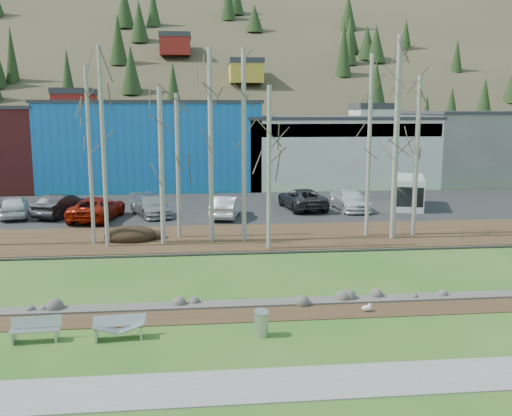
{
  "coord_description": "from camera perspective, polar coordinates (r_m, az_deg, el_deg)",
  "views": [
    {
      "loc": [
        -1.92,
        -18.01,
        7.52
      ],
      "look_at": [
        1.11,
        10.65,
        2.5
      ],
      "focal_mm": 40.0,
      "sensor_mm": 36.0,
      "label": 1
    }
  ],
  "objects": [
    {
      "name": "bench_intact",
      "position": [
        20.39,
        -21.17,
        -11.25
      ],
      "size": [
        1.63,
        0.6,
        0.8
      ],
      "rotation": [
        0.0,
        0.0,
        0.07
      ],
      "color": "#A9ABAE",
      "rests_on": "ground"
    },
    {
      "name": "birch_4",
      "position": [
        31.6,
        -4.55,
        6.11
      ],
      "size": [
        0.26,
        0.26,
        10.62
      ],
      "color": "#A29B92",
      "rests_on": "far_bank"
    },
    {
      "name": "footpath",
      "position": [
        16.45,
        1.38,
        -17.25
      ],
      "size": [
        80.0,
        2.0,
        0.04
      ],
      "primitive_type": "cube",
      "color": "slate",
      "rests_on": "ground"
    },
    {
      "name": "car_5",
      "position": [
        42.58,
        4.63,
        0.92
      ],
      "size": [
        3.27,
        5.84,
        1.54
      ],
      "primitive_type": "imported",
      "rotation": [
        0.0,
        0.0,
        3.27
      ],
      "color": "#2C2B2E",
      "rests_on": "parking_lot"
    },
    {
      "name": "seagull",
      "position": [
        22.06,
        11.03,
        -9.76
      ],
      "size": [
        0.43,
        0.23,
        0.32
      ],
      "rotation": [
        0.0,
        0.0,
        0.42
      ],
      "color": "gold",
      "rests_on": "ground"
    },
    {
      "name": "building_grey",
      "position": [
        64.5,
        21.73,
        5.75
      ],
      "size": [
        14.28,
        12.24,
        7.3
      ],
      "color": "#65635E",
      "rests_on": "ground"
    },
    {
      "name": "birch_1",
      "position": [
        32.32,
        -16.28,
        5.0
      ],
      "size": [
        0.2,
        0.2,
        9.68
      ],
      "color": "#A29B92",
      "rests_on": "far_bank"
    },
    {
      "name": "birch_10",
      "position": [
        31.7,
        -1.23,
        6.15
      ],
      "size": [
        0.26,
        0.26,
        10.62
      ],
      "color": "#A29B92",
      "rests_on": "far_bank"
    },
    {
      "name": "bench_damaged",
      "position": [
        19.81,
        -13.54,
        -11.52
      ],
      "size": [
        1.75,
        0.71,
        0.76
      ],
      "rotation": [
        0.0,
        0.0,
        0.09
      ],
      "color": "#A9ABAE",
      "rests_on": "ground"
    },
    {
      "name": "dirt_strip",
      "position": [
        21.55,
        -0.57,
        -10.5
      ],
      "size": [
        80.0,
        1.8,
        0.03
      ],
      "primitive_type": "cube",
      "color": "#382616",
      "rests_on": "ground"
    },
    {
      "name": "birch_2",
      "position": [
        31.54,
        -9.43,
        4.11
      ],
      "size": [
        0.27,
        0.27,
        8.54
      ],
      "color": "#A29B92",
      "rests_on": "far_bank"
    },
    {
      "name": "far_bank_rocks",
      "position": [
        30.32,
        -2.23,
        -4.49
      ],
      "size": [
        80.0,
        0.8,
        0.46
      ],
      "primitive_type": null,
      "color": "#47423D",
      "rests_on": "ground"
    },
    {
      "name": "near_bank_rocks",
      "position": [
        22.5,
        -0.81,
        -9.65
      ],
      "size": [
        80.0,
        0.8,
        0.5
      ],
      "primitive_type": null,
      "color": "#47423D",
      "rests_on": "ground"
    },
    {
      "name": "van_white",
      "position": [
        44.52,
        14.95,
        1.52
      ],
      "size": [
        3.89,
        5.75,
        2.32
      ],
      "rotation": [
        0.0,
        0.0,
        -0.35
      ],
      "color": "silver",
      "rests_on": "parking_lot"
    },
    {
      "name": "birch_5",
      "position": [
        32.98,
        -7.82,
        4.14
      ],
      "size": [
        0.23,
        0.23,
        8.25
      ],
      "color": "#A29B92",
      "rests_on": "far_bank"
    },
    {
      "name": "birch_3",
      "position": [
        31.38,
        -15.02,
        5.78
      ],
      "size": [
        0.22,
        0.22,
        10.61
      ],
      "color": "#A29B92",
      "rests_on": "far_bank"
    },
    {
      "name": "car_3",
      "position": [
        40.47,
        -10.48,
        0.23
      ],
      "size": [
        3.59,
        5.25,
        1.41
      ],
      "primitive_type": "imported",
      "rotation": [
        0.0,
        0.0,
        0.36
      ],
      "color": "gray",
      "rests_on": "parking_lot"
    },
    {
      "name": "building_blue",
      "position": [
        57.26,
        -10.18,
        6.36
      ],
      "size": [
        20.4,
        12.24,
        8.3
      ],
      "color": "#1760AE",
      "rests_on": "ground"
    },
    {
      "name": "ground",
      "position": [
        19.62,
        0.03,
        -12.67
      ],
      "size": [
        200.0,
        200.0,
        0.0
      ],
      "primitive_type": "plane",
      "color": "#255619",
      "rests_on": "ground"
    },
    {
      "name": "car_6",
      "position": [
        42.73,
        9.34,
        0.81
      ],
      "size": [
        2.37,
        5.21,
        1.48
      ],
      "primitive_type": "imported",
      "rotation": [
        0.0,
        0.0,
        0.06
      ],
      "color": "silver",
      "rests_on": "parking_lot"
    },
    {
      "name": "birch_8",
      "position": [
        34.56,
        15.75,
        4.95
      ],
      "size": [
        0.28,
        0.28,
        9.24
      ],
      "color": "#A29B92",
      "rests_on": "far_bank"
    },
    {
      "name": "birch_11",
      "position": [
        33.26,
        13.9,
        6.7
      ],
      "size": [
        0.26,
        0.26,
        11.38
      ],
      "color": "#A29B92",
      "rests_on": "far_bank"
    },
    {
      "name": "hillside",
      "position": [
        102.52,
        -5.12,
        15.43
      ],
      "size": [
        160.0,
        72.0,
        35.0
      ],
      "primitive_type": null,
      "color": "#343020",
      "rests_on": "ground"
    },
    {
      "name": "building_white",
      "position": [
        58.81,
        7.71,
        5.79
      ],
      "size": [
        18.36,
        12.24,
        6.8
      ],
      "color": "silver",
      "rests_on": "ground"
    },
    {
      "name": "birch_7",
      "position": [
        33.24,
        13.8,
        6.7
      ],
      "size": [
        0.26,
        0.26,
        11.38
      ],
      "color": "#A29B92",
      "rests_on": "far_bank"
    },
    {
      "name": "birch_9",
      "position": [
        33.65,
        11.25,
        6.02
      ],
      "size": [
        0.23,
        0.23,
        10.43
      ],
      "color": "#A29B92",
      "rests_on": "far_bank"
    },
    {
      "name": "car_2",
      "position": [
        39.82,
        -15.6,
        -0.03
      ],
      "size": [
        3.53,
        5.97,
        1.56
      ],
      "primitive_type": "imported",
      "rotation": [
        0.0,
        0.0,
        2.97
      ],
      "color": "#971908",
      "rests_on": "parking_lot"
    },
    {
      "name": "parking_lot",
      "position": [
        43.7,
        -3.43,
        0.05
      ],
      "size": [
        80.0,
        14.0,
        0.14
      ],
      "primitive_type": "cube",
      "color": "black",
      "rests_on": "ground"
    },
    {
      "name": "car_1",
      "position": [
        41.72,
        -18.8,
        0.26
      ],
      "size": [
        3.29,
        5.06,
        1.58
      ],
      "primitive_type": "imported",
      "rotation": [
        0.0,
        0.0,
        2.77
      ],
      "color": "black",
      "rests_on": "parking_lot"
    },
    {
      "name": "car_0",
      "position": [
        42.59,
        -23.03,
        0.16
      ],
      "size": [
        2.88,
        4.85,
        1.55
      ],
      "primitive_type": "imported",
      "rotation": [
        0.0,
        0.0,
        3.39
      ],
      "color": "silver",
      "rests_on": "parking_lot"
    },
    {
      "name": "car_4",
      "position": [
        39.22,
        -2.98,
        0.14
      ],
      "size": [
        2.53,
        4.81,
        1.51
      ],
      "primitive_type": "imported",
      "rotation": [
        0.0,
        0.0,
        2.93
      ],
      "color": "silver",
      "rests_on": "parking_lot"
    },
    {
      "name": "river",
      "position": [
        26.38,
        -1.63,
        -6.69
      ],
      "size": [
        80.0,
        8.0,
        0.9
      ],
      "primitive_type": null,
      "color": "black",
      "rests_on": "ground"
    },
    {
      "name": "far_bank",
      "position": [
        33.41,
        -2.6,
        -3.0
      ],
      "size": [
        80.0,
        7.0,
        0.15
      ],
      "primitive_type": "cube",
      "color": "#382616",
      "rests_on": "ground"
    },
    {
      "name": "litter_bin",
      "position": [
        19.47,
        0.55,
        -11.55
      ],
      "size": [
        0.6,
        0.6,
        0.81
      ],
      "primitive_type": "cylinder",
      "rotation": [
        0.0,
        0.0,
        0.35
      ],
      "color": "#A9ABAE",
      "rests_on": "ground"
    },
    {
      "name": "birch_6",
      "position": [
        29.9,
        1.31,
        3.96
      ],
      "size": [
        0.23,
        0.23,
        8.58
      ],
      "color": "#A29B92",
      "rests_on": "far_bank"
    },
    {
      "name": "dirt_mound",
      "position": [
        33.35,
        -12.46,
        -2.61
      ],
      "size": [
        3.0,
        2.12,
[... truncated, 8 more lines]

